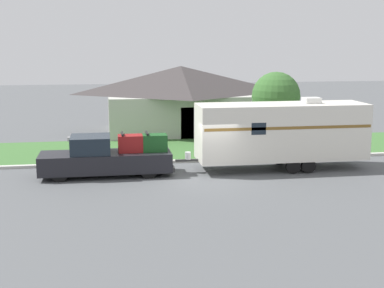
{
  "coord_description": "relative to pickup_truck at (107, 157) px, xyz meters",
  "views": [
    {
      "loc": [
        -4.78,
        -23.49,
        6.18
      ],
      "look_at": [
        -0.73,
        1.49,
        1.4
      ],
      "focal_mm": 50.0,
      "sensor_mm": 36.0,
      "label": 1
    }
  ],
  "objects": [
    {
      "name": "ground_plane",
      "position": [
        4.8,
        -1.49,
        -0.88
      ],
      "size": [
        120.0,
        120.0,
        0.0
      ],
      "primitive_type": "plane",
      "color": "#515456"
    },
    {
      "name": "house_across_street",
      "position": [
        5.3,
        12.51,
        1.51
      ],
      "size": [
        11.02,
        7.61,
        4.61
      ],
      "color": "#B2B2A8",
      "rests_on": "ground_plane"
    },
    {
      "name": "travel_trailer",
      "position": [
        8.56,
        -0.0,
        1.02
      ],
      "size": [
        9.47,
        2.36,
        3.55
      ],
      "color": "black",
      "rests_on": "ground_plane"
    },
    {
      "name": "tree_in_yard",
      "position": [
        9.8,
        4.81,
        2.27
      ],
      "size": [
        2.81,
        2.81,
        4.57
      ],
      "color": "brown",
      "rests_on": "ground_plane"
    },
    {
      "name": "mailbox",
      "position": [
        -1.78,
        3.25,
        0.15
      ],
      "size": [
        0.48,
        0.2,
        1.35
      ],
      "color": "brown",
      "rests_on": "ground_plane"
    },
    {
      "name": "lawn_strip",
      "position": [
        4.8,
        5.91,
        -0.87
      ],
      "size": [
        80.0,
        7.0,
        0.03
      ],
      "color": "#3D6B33",
      "rests_on": "ground_plane"
    },
    {
      "name": "pickup_truck",
      "position": [
        0.0,
        0.0,
        0.0
      ],
      "size": [
        6.25,
        1.98,
        2.04
      ],
      "color": "black",
      "rests_on": "ground_plane"
    },
    {
      "name": "curb_strip",
      "position": [
        4.8,
        2.26,
        -0.81
      ],
      "size": [
        80.0,
        0.3,
        0.14
      ],
      "color": "beige",
      "rests_on": "ground_plane"
    }
  ]
}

